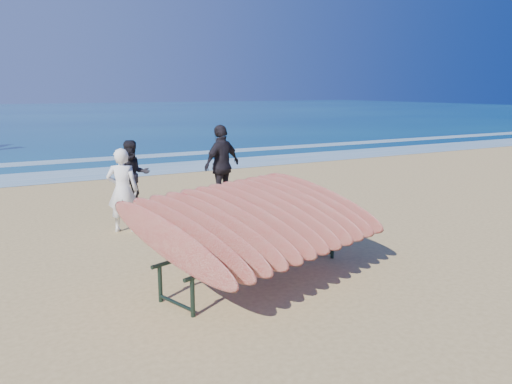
# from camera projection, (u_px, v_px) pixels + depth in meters

# --- Properties ---
(ground) EXTENTS (120.00, 120.00, 0.00)m
(ground) POSITION_uv_depth(u_px,v_px,m) (279.00, 257.00, 8.25)
(ground) COLOR tan
(ground) RESTS_ON ground
(ocean) EXTENTS (160.00, 160.00, 0.00)m
(ocean) POSITION_uv_depth(u_px,v_px,m) (27.00, 114.00, 55.70)
(ocean) COLOR navy
(ocean) RESTS_ON ground
(foam_near) EXTENTS (160.00, 160.00, 0.00)m
(foam_near) POSITION_uv_depth(u_px,v_px,m) (128.00, 171.00, 16.88)
(foam_near) COLOR white
(foam_near) RESTS_ON ground
(foam_far) EXTENTS (160.00, 160.00, 0.00)m
(foam_far) POSITION_uv_depth(u_px,v_px,m) (106.00, 159.00, 19.90)
(foam_far) COLOR white
(foam_far) RESTS_ON ground
(surfboard_rack) EXTENTS (3.80, 3.39, 1.42)m
(surfboard_rack) POSITION_uv_depth(u_px,v_px,m) (256.00, 219.00, 7.17)
(surfboard_rack) COLOR #1C2D24
(surfboard_rack) RESTS_ON ground
(person_white) EXTENTS (0.70, 0.59, 1.63)m
(person_white) POSITION_uv_depth(u_px,v_px,m) (123.00, 190.00, 9.58)
(person_white) COLOR white
(person_white) RESTS_ON ground
(person_dark_a) EXTENTS (0.79, 0.62, 1.59)m
(person_dark_a) POSITION_uv_depth(u_px,v_px,m) (133.00, 175.00, 11.44)
(person_dark_a) COLOR black
(person_dark_a) RESTS_ON ground
(person_dark_b) EXTENTS (1.21, 0.87, 1.91)m
(person_dark_b) POSITION_uv_depth(u_px,v_px,m) (222.00, 165.00, 11.83)
(person_dark_b) COLOR black
(person_dark_b) RESTS_ON ground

